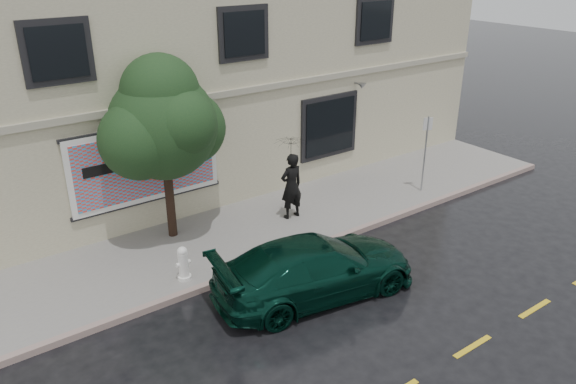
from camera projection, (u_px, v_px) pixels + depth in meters
ground at (356, 272)px, 13.93m from camera, size 90.00×90.00×0.00m
sidewalk at (280, 221)px, 16.31m from camera, size 20.00×3.50×0.15m
curb at (318, 245)px, 15.01m from camera, size 20.00×0.18×0.16m
road_marking at (473, 346)px, 11.34m from camera, size 19.00×0.12×0.01m
building at (183, 71)px, 19.18m from camera, size 20.00×8.12×7.00m
billboard at (146, 164)px, 15.03m from camera, size 4.30×0.16×2.20m
car at (315, 268)px, 12.79m from camera, size 5.06×2.83×1.39m
pedestrian at (291, 186)px, 16.03m from camera, size 0.71×0.47×1.96m
umbrella at (291, 141)px, 15.49m from camera, size 1.12×1.12×0.76m
street_tree at (163, 126)px, 14.15m from camera, size 2.76×2.76×4.49m
fire_hydrant at (183, 263)px, 13.21m from camera, size 0.35×0.33×0.86m
sign_pole at (426, 147)px, 17.58m from camera, size 0.29×0.14×2.48m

